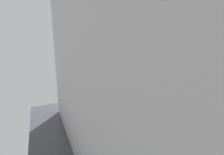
{
  "coord_description": "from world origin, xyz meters",
  "views": [
    {
      "loc": [
        -2.8,
        -1.86,
        1.55
      ],
      "look_at": [
        -1.25,
        1.38,
        0.79
      ],
      "focal_mm": 25.12,
      "sensor_mm": 36.0,
      "label": 1
    }
  ],
  "objects": [
    {
      "name": "folded_hand_towel",
      "position": [
        -1.82,
        1.37,
        0.72
      ],
      "size": [
        0.22,
        0.16,
        0.04
      ],
      "primitive_type": "cube",
      "color": "gray",
      "rests_on": "vanity_sink_left"
    },
    {
      "name": "bath_mat",
      "position": [
        -1.78,
        0.92,
        0.01
      ],
      "size": [
        0.68,
        0.44,
        0.01
      ],
      "primitive_type": "cube",
      "color": "slate",
      "rests_on": "ground"
    },
    {
      "name": "vanity_sink_left",
      "position": [
        -1.78,
        1.49,
        0.37
      ],
      "size": [
        0.73,
        0.44,
        0.69
      ],
      "color": "brown",
      "rests_on": "ground"
    },
    {
      "name": "toilet",
      "position": [
        -0.84,
        1.47,
        0.38
      ],
      "size": [
        0.48,
        0.63,
        1.0
      ],
      "color": "brown",
      "rests_on": "ground"
    },
    {
      "name": "wall_left",
      "position": [
        -2.38,
        0.0,
        1.3
      ],
      "size": [
        0.12,
        3.59,
        2.6
      ],
      "primitive_type": "cube",
      "color": "#B7B5B2",
      "rests_on": "ground"
    },
    {
      "name": "wall_back",
      "position": [
        -0.02,
        1.73,
        1.3
      ],
      "size": [
        4.88,
        0.63,
        2.6
      ],
      "color": "#B7B5B2",
      "rests_on": "ground"
    },
    {
      "name": "tap_on_left_sink",
      "position": [
        -1.78,
        1.65,
        0.76
      ],
      "size": [
        0.03,
        0.13,
        0.11
      ],
      "color": "silver",
      "rests_on": "vanity_sink_left"
    },
    {
      "name": "toothbrush_cup",
      "position": [
        -2.07,
        1.63,
        0.75
      ],
      "size": [
        0.07,
        0.07,
        0.21
      ],
      "color": "silver",
      "rests_on": "vanity_sink_left"
    },
    {
      "name": "soap_dispenser",
      "position": [
        -1.49,
        1.64,
        0.78
      ],
      "size": [
        0.06,
        0.06,
        0.2
      ],
      "color": "white",
      "rests_on": "vanity_sink_left"
    },
    {
      "name": "ground_plane",
      "position": [
        0.0,
        0.0,
        -0.05
      ],
      "size": [
        6.08,
        4.79,
        0.1
      ],
      "primitive_type": "cube",
      "color": "#3D3D42",
      "rests_on": "ground"
    }
  ]
}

